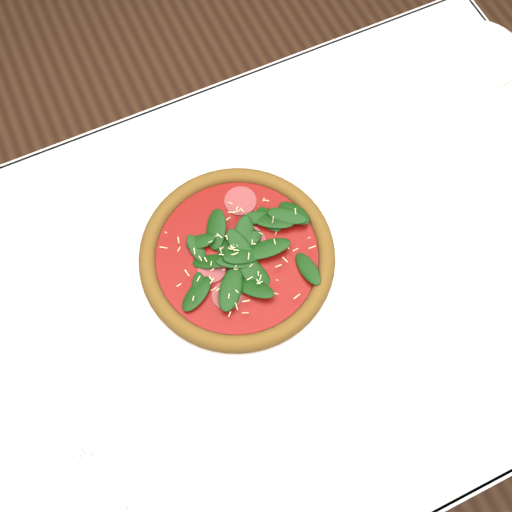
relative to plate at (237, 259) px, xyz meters
name	(u,v)px	position (x,y,z in m)	size (l,w,h in m)	color
ground	(271,365)	(0.05, -0.06, -0.76)	(6.00, 6.00, 0.00)	brown
dining_table	(280,299)	(0.05, -0.06, -0.11)	(1.21, 0.81, 0.75)	white
plate	(237,259)	(0.00, 0.00, 0.00)	(0.37, 0.37, 0.02)	silver
pizza	(237,255)	(0.00, 0.00, 0.02)	(0.35, 0.35, 0.04)	#915B23
napkin	(109,492)	(-0.31, -0.24, 0.00)	(0.14, 0.06, 0.01)	white
fork	(97,475)	(-0.32, -0.22, 0.00)	(0.05, 0.15, 0.00)	silver
saucer_far	(481,54)	(0.59, 0.19, 0.00)	(0.16, 0.16, 0.01)	silver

